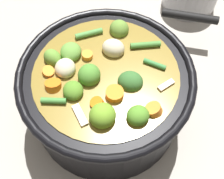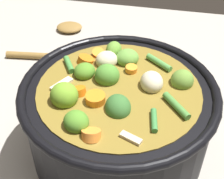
{
  "view_description": "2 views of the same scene",
  "coord_description": "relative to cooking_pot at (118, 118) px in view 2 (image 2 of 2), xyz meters",
  "views": [
    {
      "loc": [
        0.15,
        -0.21,
        0.51
      ],
      "look_at": [
        0.02,
        -0.01,
        0.11
      ],
      "focal_mm": 44.85,
      "sensor_mm": 36.0,
      "label": 1
    },
    {
      "loc": [
        0.35,
        0.06,
        0.43
      ],
      "look_at": [
        -0.01,
        -0.01,
        0.12
      ],
      "focal_mm": 51.29,
      "sensor_mm": 36.0,
      "label": 2
    }
  ],
  "objects": [
    {
      "name": "ground_plane",
      "position": [
        0.0,
        0.0,
        -0.07
      ],
      "size": [
        1.1,
        1.1,
        0.0
      ],
      "primitive_type": "plane",
      "color": "#9E998E"
    },
    {
      "name": "wooden_spoon",
      "position": [
        -0.3,
        -0.2,
        -0.07
      ],
      "size": [
        0.19,
        0.25,
        0.02
      ],
      "color": "olive",
      "rests_on": "ground_plane"
    },
    {
      "name": "cooking_pot",
      "position": [
        0.0,
        0.0,
        0.0
      ],
      "size": [
        0.3,
        0.3,
        0.16
      ],
      "color": "black",
      "rests_on": "ground_plane"
    }
  ]
}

